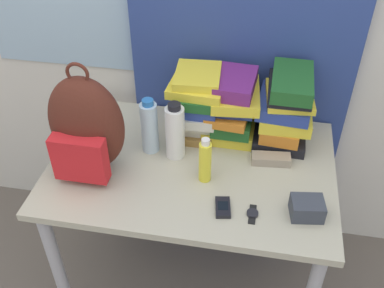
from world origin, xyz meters
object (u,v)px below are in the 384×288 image
at_px(book_stack_left, 197,102).
at_px(sunglasses_case, 271,159).
at_px(water_bottle, 150,127).
at_px(cell_phone, 223,207).
at_px(book_stack_center, 232,107).
at_px(book_stack_right, 285,109).
at_px(sports_bottle, 175,132).
at_px(backpack, 86,128).
at_px(sunscreen_bottle, 205,161).
at_px(camera_pouch, 307,208).
at_px(wristwatch, 252,214).

distance_m(book_stack_left, sunglasses_case, 0.38).
xyz_separation_m(water_bottle, cell_phone, (0.33, -0.27, -0.10)).
distance_m(book_stack_center, book_stack_right, 0.21).
relative_size(sports_bottle, cell_phone, 2.46).
xyz_separation_m(backpack, cell_phone, (0.52, -0.13, -0.18)).
relative_size(book_stack_right, sunglasses_case, 1.99).
bearing_deg(cell_phone, backpack, 166.02).
height_order(backpack, book_stack_left, backpack).
distance_m(book_stack_center, sunscreen_bottle, 0.30).
relative_size(backpack, water_bottle, 1.88).
distance_m(camera_pouch, wristwatch, 0.19).
bearing_deg(sunglasses_case, sports_bottle, -177.04).
height_order(sunscreen_bottle, wristwatch, sunscreen_bottle).
distance_m(water_bottle, camera_pouch, 0.66).
relative_size(book_stack_center, sunscreen_bottle, 1.46).
bearing_deg(backpack, book_stack_right, 22.94).
distance_m(book_stack_right, cell_phone, 0.49).
distance_m(book_stack_center, wristwatch, 0.48).
xyz_separation_m(sunscreen_bottle, sunglasses_case, (0.24, 0.14, -0.07)).
height_order(sports_bottle, wristwatch, sports_bottle).
distance_m(sunglasses_case, wristwatch, 0.29).
xyz_separation_m(book_stack_right, cell_phone, (-0.19, -0.43, -0.14)).
distance_m(book_stack_left, cell_phone, 0.48).
bearing_deg(sunglasses_case, camera_pouch, -62.46).
bearing_deg(camera_pouch, sunglasses_case, 117.54).
xyz_separation_m(book_stack_left, sunscreen_bottle, (0.08, -0.29, -0.06)).
relative_size(book_stack_right, water_bottle, 1.30).
bearing_deg(backpack, camera_pouch, -7.47).
relative_size(book_stack_left, cell_phone, 2.89).
bearing_deg(sunscreen_bottle, sports_bottle, 139.32).
distance_m(backpack, water_bottle, 0.25).
height_order(book_stack_right, water_bottle, book_stack_right).
bearing_deg(camera_pouch, cell_phone, -175.15).
bearing_deg(book_stack_right, backpack, -157.06).
bearing_deg(backpack, sunscreen_bottle, 1.29).
xyz_separation_m(book_stack_left, book_stack_right, (0.35, 0.00, 0.01)).
distance_m(water_bottle, sports_bottle, 0.11).
height_order(water_bottle, sports_bottle, sports_bottle).
xyz_separation_m(book_stack_left, book_stack_center, (0.14, 0.00, -0.01)).
bearing_deg(sunscreen_bottle, cell_phone, -58.33).
xyz_separation_m(sports_bottle, cell_phone, (0.22, -0.26, -0.11)).
relative_size(water_bottle, wristwatch, 2.70).
height_order(book_stack_left, water_bottle, book_stack_left).
height_order(cell_phone, sunglasses_case, sunglasses_case).
relative_size(water_bottle, cell_phone, 2.41).
distance_m(book_stack_right, sunscreen_bottle, 0.40).
bearing_deg(cell_phone, book_stack_left, 111.14).
relative_size(backpack, camera_pouch, 3.68).
distance_m(backpack, book_stack_right, 0.77).
distance_m(book_stack_left, book_stack_center, 0.14).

